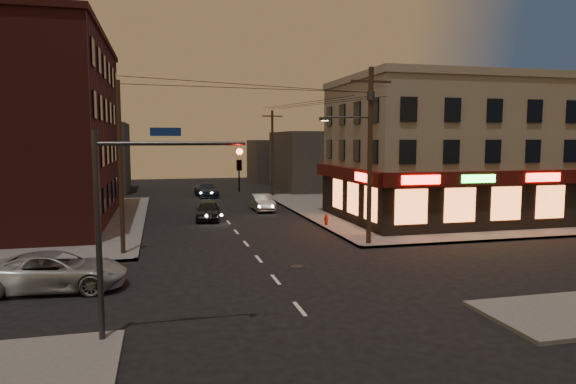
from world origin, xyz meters
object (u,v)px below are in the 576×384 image
object	(u,v)px
suv_cross	(56,271)
sedan_mid	(262,202)
sedan_near	(208,210)
sedan_far	(206,190)
fire_hydrant	(326,219)

from	to	relation	value
suv_cross	sedan_mid	world-z (taller)	suv_cross
sedan_near	suv_cross	bearing A→B (deg)	-108.00
suv_cross	sedan_far	xyz separation A→B (m)	(8.94, 33.10, -0.05)
sedan_near	sedan_far	xyz separation A→B (m)	(1.28, 16.27, -0.01)
suv_cross	sedan_near	distance (m)	18.49
suv_cross	fire_hydrant	size ratio (longest dim) A/B	7.26
sedan_far	fire_hydrant	world-z (taller)	sedan_far
suv_cross	sedan_far	size ratio (longest dim) A/B	1.11
sedan_far	fire_hydrant	xyz separation A→B (m)	(6.48, -21.39, -0.16)
suv_cross	sedan_mid	distance (m)	24.41
sedan_mid	fire_hydrant	world-z (taller)	sedan_mid
suv_cross	sedan_far	distance (m)	34.29
sedan_near	sedan_mid	xyz separation A→B (m)	(4.95, 4.07, -0.02)
fire_hydrant	sedan_near	bearing A→B (deg)	146.58
suv_cross	sedan_far	world-z (taller)	suv_cross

